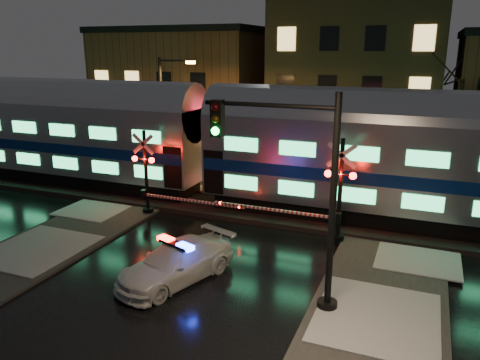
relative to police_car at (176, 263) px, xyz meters
name	(u,v)px	position (x,y,z in m)	size (l,w,h in m)	color
ground	(218,248)	(0.23, 2.98, -0.66)	(120.00, 120.00, 0.00)	black
ballast	(260,208)	(0.23, 7.98, -0.54)	(90.00, 4.20, 0.24)	black
building_left	(188,86)	(-12.77, 24.98, 3.84)	(14.00, 10.00, 9.00)	#533120
building_mid	(360,75)	(2.23, 25.48, 5.09)	(12.00, 11.00, 11.50)	brown
train	(206,139)	(-2.69, 7.98, 2.72)	(51.00, 3.12, 5.92)	black
police_car	(176,263)	(0.00, 0.00, 0.00)	(3.23, 4.89, 1.47)	silver
crossing_signal_right	(330,200)	(4.20, 5.30, 1.15)	(6.18, 0.67, 4.37)	black
crossing_signal_left	(152,182)	(-4.25, 5.29, 1.03)	(5.80, 0.66, 4.10)	black
traffic_light	(297,198)	(4.21, -0.06, 2.86)	(4.29, 0.74, 6.63)	black
streetlight	(165,109)	(-7.38, 11.98, 3.52)	(2.43, 0.25, 7.26)	black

